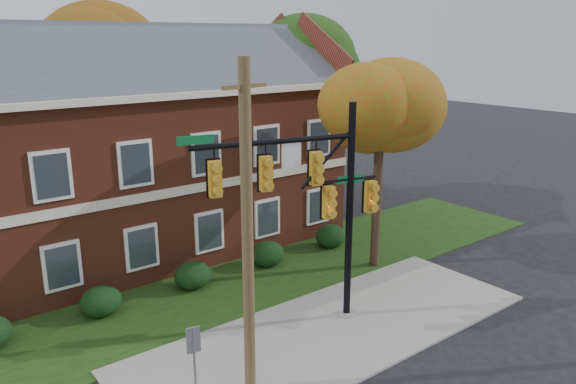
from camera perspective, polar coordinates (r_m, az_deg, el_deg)
ground at (r=18.11m, az=6.89°, el=-15.14°), size 120.00×120.00×0.00m
sidewalk at (r=18.71m, az=4.68°, el=-13.86°), size 14.00×5.00×0.08m
grass_strip at (r=22.23m, az=-4.16°, el=-8.92°), size 30.00×6.00×0.04m
apartment_building at (r=24.98m, az=-15.94°, el=5.20°), size 18.80×8.80×9.74m
hedge_left at (r=20.42m, az=-18.47°, el=-10.49°), size 1.40×1.26×1.05m
hedge_center at (r=21.65m, az=-9.67°, el=-8.34°), size 1.40×1.26×1.05m
hedge_right at (r=23.35m, az=-2.07°, el=-6.31°), size 1.40×1.26×1.05m
hedge_far_right at (r=25.42m, az=4.34°, el=-4.49°), size 1.40×1.26×1.05m
tree_near_right at (r=22.20m, az=10.08°, el=8.73°), size 4.50×4.25×8.58m
tree_right_rear at (r=31.35m, az=2.94°, el=13.52°), size 6.30×5.95×10.62m
tree_far_rear at (r=32.44m, az=-19.67°, el=14.01°), size 6.84×6.46×11.52m
traffic_signal at (r=17.39m, az=2.64°, el=-0.13°), size 6.38×1.67×7.27m
utility_pole at (r=13.92m, az=-4.14°, el=-4.46°), size 1.36×0.35×8.78m
sign_post at (r=14.49m, az=-9.51°, el=-16.11°), size 0.35×0.11×2.44m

